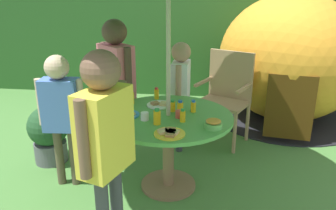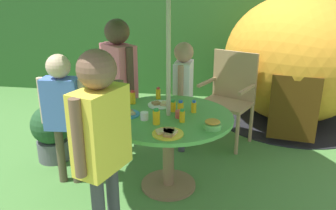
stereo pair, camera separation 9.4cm
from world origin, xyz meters
name	(u,v)px [view 1 (the left image)]	position (x,y,z in m)	size (l,w,h in m)	color
ground_plane	(168,187)	(0.00, 0.00, -0.01)	(10.00, 10.00, 0.02)	#477A38
hedge_backdrop	(191,37)	(0.00, 3.05, 0.91)	(9.00, 0.70, 1.81)	#285623
garden_table	(168,132)	(0.00, 0.00, 0.54)	(1.11, 1.11, 0.70)	brown
wooden_chair	(226,92)	(0.54, 1.10, 0.59)	(0.66, 0.61, 1.04)	tan
dome_tent	(290,58)	(1.38, 1.96, 0.82)	(2.29, 2.29, 1.65)	orange
potted_plant	(49,133)	(-1.27, 0.32, 0.32)	(0.41, 0.41, 0.60)	#595960
child_in_white_shirt	(181,83)	(0.04, 0.78, 0.76)	(0.20, 0.41, 1.19)	#3F3F47
child_in_pink_shirt	(117,72)	(-0.59, 0.53, 0.92)	(0.42, 0.40, 1.44)	brown
child_in_blue_shirt	(61,105)	(-0.92, -0.06, 0.77)	(0.41, 0.21, 1.21)	brown
child_in_yellow_shirt	(105,132)	(-0.29, -0.83, 0.90)	(0.31, 0.45, 1.41)	#3F3F47
snack_bowl	(213,124)	(0.38, -0.23, 0.73)	(0.14, 0.14, 0.07)	#66B259
plate_far_left	(125,114)	(-0.36, -0.05, 0.71)	(0.23, 0.23, 0.03)	#338CD8
plate_mid_left	(160,104)	(-0.11, 0.23, 0.71)	(0.23, 0.23, 0.03)	white
plate_center_back	(169,133)	(0.06, -0.39, 0.71)	(0.24, 0.24, 0.03)	yellow
juice_bottle_near_left	(157,94)	(-0.17, 0.42, 0.75)	(0.04, 0.04, 0.12)	yellow
juice_bottle_near_right	(131,98)	(-0.37, 0.24, 0.76)	(0.05, 0.05, 0.13)	yellow
juice_bottle_far_right	(157,117)	(-0.07, -0.21, 0.76)	(0.06, 0.06, 0.13)	yellow
juice_bottle_center_front	(172,106)	(0.02, 0.10, 0.74)	(0.05, 0.05, 0.10)	yellow
juice_bottle_mid_right	(180,107)	(0.09, 0.06, 0.75)	(0.05, 0.05, 0.12)	yellow
juice_bottle_front_edge	(183,116)	(0.13, -0.13, 0.75)	(0.05, 0.05, 0.11)	yellow
juice_bottle_back_edge	(193,106)	(0.21, 0.11, 0.75)	(0.05, 0.05, 0.11)	yellow
cup_near	(145,116)	(-0.18, -0.13, 0.73)	(0.07, 0.07, 0.07)	white
cup_far	(179,114)	(0.09, -0.05, 0.73)	(0.06, 0.06, 0.06)	#E04C47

